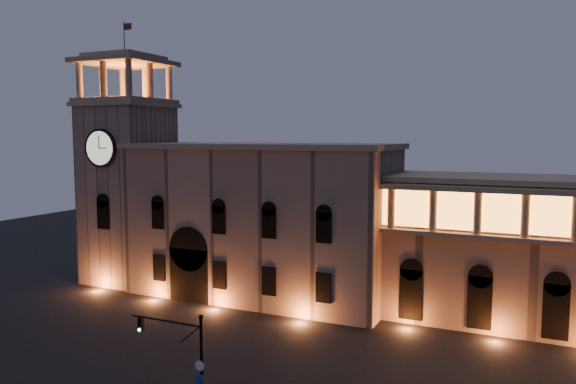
% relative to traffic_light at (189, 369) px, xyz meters
% --- Properties ---
extents(ground, '(160.00, 160.00, 0.00)m').
position_rel_traffic_light_xyz_m(ground, '(-7.88, 6.74, -4.00)').
color(ground, black).
rests_on(ground, ground).
extents(government_building, '(30.80, 12.80, 17.60)m').
position_rel_traffic_light_xyz_m(government_building, '(-9.95, 28.67, 4.77)').
color(government_building, '#8E715D').
rests_on(government_building, ground).
extents(clock_tower, '(9.80, 9.80, 32.40)m').
position_rel_traffic_light_xyz_m(clock_tower, '(-28.38, 27.72, 8.50)').
color(clock_tower, '#8E715D').
rests_on(clock_tower, ground).
extents(traffic_light, '(5.55, 0.59, 7.62)m').
position_rel_traffic_light_xyz_m(traffic_light, '(0.00, 0.00, 0.00)').
color(traffic_light, black).
rests_on(traffic_light, ground).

